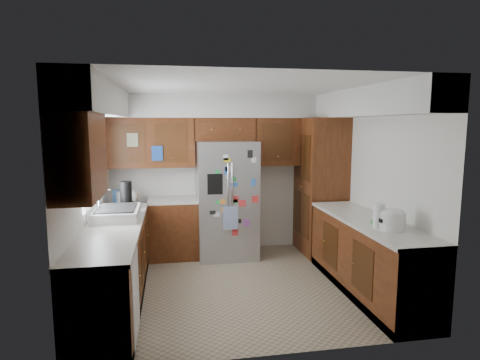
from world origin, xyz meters
name	(u,v)px	position (x,y,z in m)	size (l,w,h in m)	color
floor	(240,285)	(0.00, 0.00, 0.00)	(3.60, 3.60, 0.00)	tan
room_shell	(227,142)	(-0.11, 0.36, 1.82)	(3.64, 3.24, 2.52)	silver
left_counter_run	(130,259)	(-1.36, 0.03, 0.43)	(1.36, 3.20, 0.92)	#471F0D
right_counter_run	(368,259)	(1.50, -0.47, 0.42)	(0.63, 2.25, 0.92)	#471F0D
pantry	(320,186)	(1.50, 1.15, 1.07)	(0.60, 0.90, 2.15)	#471F0D
fridge	(227,199)	(0.00, 1.20, 0.90)	(0.90, 0.79, 1.80)	gray
bridge_cabinet	(224,129)	(0.00, 1.43, 1.98)	(0.96, 0.34, 0.35)	#471F0D
fridge_top_items	(213,109)	(-0.18, 1.42, 2.28)	(0.80, 0.37, 0.30)	#2E2DB3
sink_assembly	(117,213)	(-1.50, 0.10, 0.99)	(0.52, 0.70, 0.37)	white
left_counter_clutter	(126,197)	(-1.47, 0.86, 1.05)	(0.36, 0.88, 0.38)	black
rice_cooker	(393,219)	(1.50, -0.97, 1.04)	(0.28, 0.27, 0.24)	white
paper_towel	(379,216)	(1.39, -0.88, 1.06)	(0.12, 0.12, 0.28)	white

